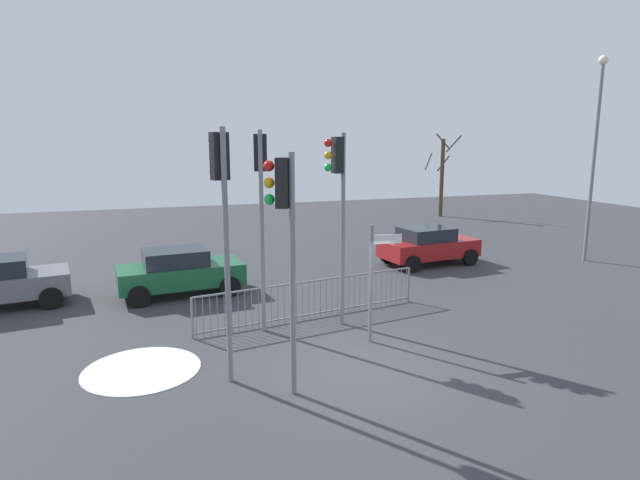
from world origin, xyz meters
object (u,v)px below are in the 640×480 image
Objects in this scene: traffic_light_rear_right at (284,221)px; car_red_near at (428,245)px; traffic_light_foreground_right at (261,186)px; car_green_trailing at (180,271)px; traffic_light_mid_right at (222,199)px; street_lamp at (596,141)px; traffic_light_foreground_left at (338,187)px; bare_tree_left at (442,175)px; direction_sign_post at (374,277)px.

traffic_light_rear_right is 12.10m from car_red_near.
traffic_light_foreground_right is 5.20m from car_green_trailing.
street_lamp reaches higher than traffic_light_mid_right.
traffic_light_foreground_left is 4.00m from traffic_light_rear_right.
bare_tree_left is at bearing -40.84° from traffic_light_foreground_left.
traffic_light_foreground_left is at bearing 17.69° from traffic_light_mid_right.
street_lamp is at bearing -37.30° from traffic_light_rear_right.
traffic_light_foreground_right is at bearing -132.71° from bare_tree_left.
bare_tree_left is (13.01, 18.28, 1.05)m from direction_sign_post.
street_lamp is at bearing 29.82° from direction_sign_post.
traffic_light_mid_right is 0.63× the size of street_lamp.
traffic_light_foreground_left is at bearing -128.41° from bare_tree_left.
street_lamp reaches higher than traffic_light_foreground_right.
traffic_light_foreground_right is 3.54m from direction_sign_post.
traffic_light_mid_right is 0.97× the size of bare_tree_left.
car_red_near is 0.76× the size of bare_tree_left.
traffic_light_mid_right is at bearing 122.62° from traffic_light_foreground_left.
traffic_light_foreground_right is 1.01× the size of traffic_light_foreground_left.
traffic_light_foreground_left is 1.74× the size of direction_sign_post.
direction_sign_post is at bearing -23.30° from traffic_light_foreground_right.
traffic_light_foreground_right is at bearing 45.34° from traffic_light_mid_right.
car_red_near is 7.67m from street_lamp.
traffic_light_rear_right is (0.98, -1.00, -0.32)m from traffic_light_mid_right.
traffic_light_mid_right is 1.10× the size of traffic_light_rear_right.
traffic_light_foreground_left is at bearing -162.38° from street_lamp.
traffic_light_foreground_left is at bearing 3.41° from traffic_light_foreground_right.
traffic_light_foreground_right reaches higher than direction_sign_post.
bare_tree_left is (17.14, 12.70, 1.90)m from car_green_trailing.
traffic_light_mid_right reaches higher than direction_sign_post.
car_green_trailing is at bearing 37.44° from traffic_light_rear_right.
direction_sign_post is 0.55× the size of bare_tree_left.
traffic_light_foreground_right reaches higher than car_green_trailing.
car_green_trailing is (-4.13, 5.57, -0.85)m from direction_sign_post.
traffic_light_foreground_right is at bearing -153.19° from car_red_near.
direction_sign_post is (0.40, -1.37, -2.03)m from traffic_light_foreground_left.
street_lamp is at bearing -95.42° from bare_tree_left.
traffic_light_foreground_right is 1.28× the size of car_red_near.
street_lamp is (6.37, -1.49, 4.02)m from car_red_near.
street_lamp is at bearing 4.37° from traffic_light_mid_right.
traffic_light_mid_right is at bearing -160.11° from direction_sign_post.
street_lamp is at bearing -74.81° from traffic_light_foreground_left.
traffic_light_rear_right is at bearing -139.43° from car_red_near.
street_lamp reaches higher than car_green_trailing.
traffic_light_foreground_right reaches higher than traffic_light_foreground_left.
direction_sign_post is (2.31, -1.68, -2.08)m from traffic_light_foreground_right.
car_green_trailing is (-0.48, 6.49, -2.93)m from traffic_light_mid_right.
car_green_trailing is at bearing 132.42° from direction_sign_post.
traffic_light_mid_right is 1.28× the size of car_red_near.
traffic_light_mid_right reaches higher than car_green_trailing.
bare_tree_left reaches higher than car_green_trailing.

